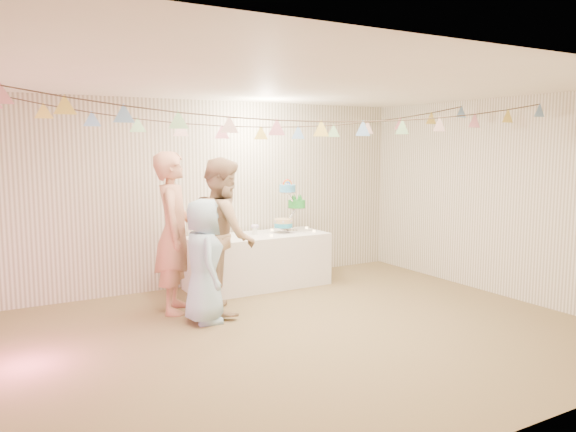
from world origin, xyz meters
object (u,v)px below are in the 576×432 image
cake_stand (290,207)px  person_adult_a (174,233)px  table (258,261)px  person_adult_b (224,235)px  person_child (204,261)px

cake_stand → person_adult_a: person_adult_a is taller
table → person_adult_a: 1.60m
table → cake_stand: (0.55, 0.05, 0.73)m
table → person_adult_a: (-1.38, -0.55, 0.59)m
person_adult_b → person_child: (-0.37, -0.28, -0.22)m
table → person_adult_a: size_ratio=1.03×
table → person_adult_a: bearing=-158.4°
table → person_adult_b: 1.32m
person_adult_a → person_adult_b: bearing=-93.4°
person_adult_b → table: bearing=-31.1°
person_adult_a → person_child: size_ratio=1.36×
cake_stand → person_child: size_ratio=0.50×
table → cake_stand: bearing=5.2°
table → person_child: bearing=-138.2°
person_adult_a → person_child: 0.63m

